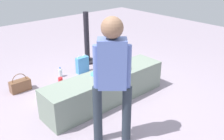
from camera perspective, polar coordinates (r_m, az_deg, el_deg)
ground_plane at (r=4.05m, az=-1.32°, el=-6.99°), size 12.00×12.00×0.00m
concrete_ledge at (r=3.93m, az=-1.35°, el=-4.04°), size 2.07×0.50×0.47m
child_seated at (r=3.83m, az=0.16°, el=2.61°), size 0.28×0.32×0.48m
adult_standing at (r=2.78m, az=0.03°, el=-0.41°), size 0.37×0.35×1.55m
cake_plate at (r=3.81m, az=-3.26°, el=-0.67°), size 0.22×0.22×0.07m
gift_bag at (r=4.99m, az=-6.76°, el=1.20°), size 0.25×0.10×0.37m
railing_post at (r=5.41m, az=-5.72°, el=5.88°), size 0.36×0.36×1.10m
water_bottle_near_gift at (r=4.91m, az=-11.66°, el=-0.52°), size 0.07×0.07×0.19m
party_cup_red at (r=4.69m, az=-11.64°, el=-2.24°), size 0.08×0.08×0.10m
cake_box_white at (r=4.24m, az=-14.17°, el=-5.44°), size 0.34×0.30×0.11m
handbag_black_leather at (r=5.05m, az=-0.60°, el=1.13°), size 0.29×0.15×0.34m
handbag_brown_canvas at (r=4.56m, az=-20.14°, el=-3.28°), size 0.34×0.15×0.32m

